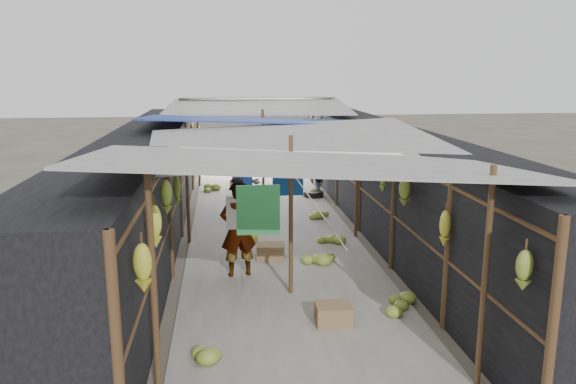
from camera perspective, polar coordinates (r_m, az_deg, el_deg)
name	(u,v)px	position (r m, az deg, el deg)	size (l,w,h in m)	color
aisle_slab	(272,233)	(12.63, -1.65, -4.17)	(3.60, 16.00, 0.02)	#9E998E
stall_left	(146,186)	(12.42, -14.19, 0.59)	(1.40, 15.00, 2.30)	black
stall_right	(391,180)	(12.87, 10.38, 1.17)	(1.40, 15.00, 2.30)	black
crate_near	(271,252)	(10.87, -1.76, -6.11)	(0.52, 0.41, 0.31)	#946A4B
crate_mid	(333,315)	(8.26, 4.63, -12.31)	(0.51, 0.40, 0.30)	#946A4B
crate_back	(237,184)	(17.48, -5.18, 0.80)	(0.39, 0.32, 0.25)	#946A4B
black_basin	(314,194)	(16.19, 2.62, -0.23)	(0.57, 0.57, 0.17)	black
vendor_elderly	(238,229)	(9.86, -5.10, -3.80)	(0.63, 0.41, 1.72)	white
shopper_blue	(244,186)	(13.63, -4.50, 0.66)	(0.83, 0.64, 1.70)	navy
vendor_seated	(317,176)	(16.62, 2.95, 1.60)	(0.66, 0.38, 1.02)	#48443F
market_canopy	(271,124)	(12.48, -1.71, 6.87)	(5.62, 15.20, 2.77)	brown
hanging_bananas	(274,161)	(12.18, -1.46, 3.20)	(3.95, 14.37, 0.86)	gold
floor_bananas	(291,234)	(12.07, 0.35, -4.31)	(3.72, 10.82, 0.30)	olive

